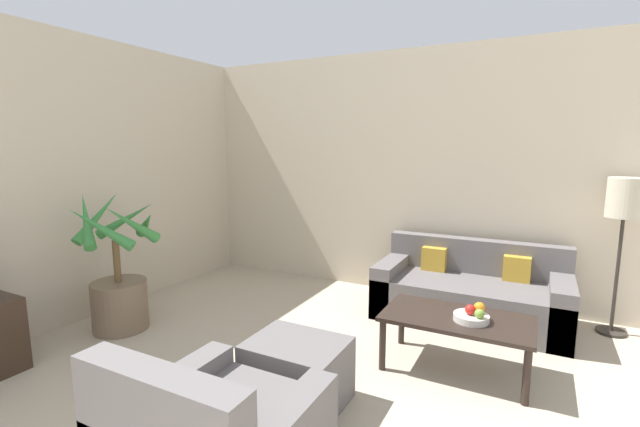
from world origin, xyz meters
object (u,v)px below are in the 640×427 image
Objects in this scene: sofa_loveseat at (470,294)px; coffee_table at (457,323)px; floor_lamp at (625,207)px; fruit_bowl at (471,318)px; apple_red at (470,310)px; potted_palm at (119,284)px; apple_green at (480,314)px; orange_fruit at (479,307)px; ottoman at (297,372)px.

sofa_loveseat reaches higher than coffee_table.
fruit_bowl is (-1.03, -1.34, -0.71)m from floor_lamp.
floor_lamp reaches higher than apple_red.
potted_palm is 3.08m from apple_green.
orange_fruit is at bearing -127.58° from floor_lamp.
sofa_loveseat reaches higher than apple_green.
coffee_table is at bearing 153.52° from apple_green.
fruit_bowl is at bearing 11.86° from potted_palm.
potted_palm is 3.29m from sofa_loveseat.
potted_palm is 2.06× the size of ottoman.
floor_lamp reaches higher than apple_green.
sofa_loveseat is at bearing 101.18° from orange_fruit.
apple_red reaches higher than ottoman.
sofa_loveseat reaches higher than fruit_bowl.
orange_fruit is at bearing 10.01° from coffee_table.
apple_red is 1.10× the size of apple_green.
potted_palm is 17.21× the size of apple_red.
orange_fruit is at bearing 42.74° from ottoman.
fruit_bowl is 1.30m from ottoman.
sofa_loveseat is at bearing 100.85° from apple_green.
sofa_loveseat reaches higher than apple_red.
floor_lamp is 1.82m from apple_red.
sofa_loveseat is 22.17× the size of orange_fruit.
potted_palm is 3.03m from fruit_bowl.
floor_lamp reaches higher than potted_palm.
ottoman is (-1.98, -2.20, -0.94)m from floor_lamp.
potted_palm reaches higher than orange_fruit.
orange_fruit is (0.20, -1.03, 0.25)m from sofa_loveseat.
sofa_loveseat is 2.10m from ottoman.
apple_red reaches higher than coffee_table.
coffee_table is at bearing -130.95° from floor_lamp.
sofa_loveseat is 1.24× the size of floor_lamp.
floor_lamp is (1.19, 0.25, 0.89)m from sofa_loveseat.
orange_fruit reaches higher than apple_green.
apple_green is 1.33m from ottoman.
apple_green is (0.07, -0.04, -0.00)m from apple_red.
fruit_bowl is at bearing 44.70° from apple_red.
fruit_bowl is at bearing -18.33° from coffee_table.
coffee_table is at bearing 155.87° from apple_red.
floor_lamp reaches higher than coffee_table.
orange_fruit is (0.15, 0.03, 0.14)m from coffee_table.
orange_fruit reaches higher than fruit_bowl.
orange_fruit is at bearing 52.00° from apple_red.
potted_palm is at bearing 173.29° from ottoman.
apple_green is at bearing -26.48° from coffee_table.
sofa_loveseat reaches higher than orange_fruit.
potted_palm is at bearing -167.22° from orange_fruit.
ottoman is (-1.01, -0.81, -0.29)m from apple_green.
floor_lamp is 18.86× the size of apple_red.
sofa_loveseat is 1.63× the size of coffee_table.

